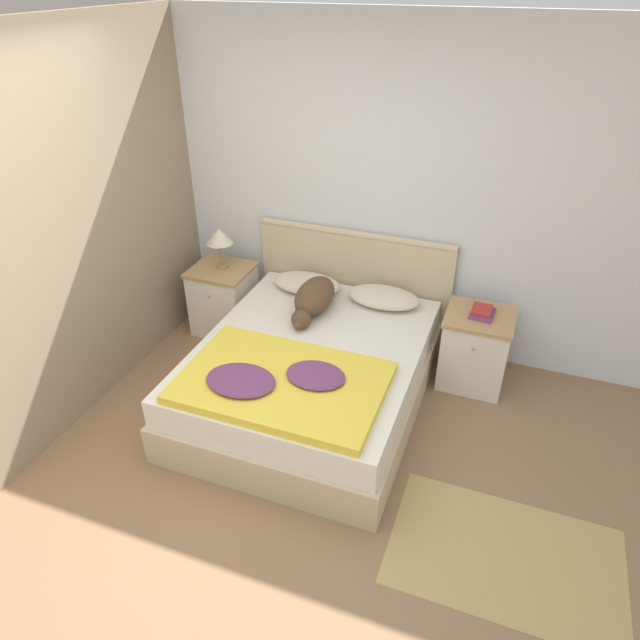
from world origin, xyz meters
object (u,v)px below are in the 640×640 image
(pillow_right, at_px, (383,297))
(table_lamp, at_px, (219,237))
(pillow_left, at_px, (307,283))
(dog, at_px, (314,298))
(book_stack, at_px, (482,312))
(nightstand_left, at_px, (224,299))
(bed, at_px, (311,375))
(nightstand_right, at_px, (475,349))

(pillow_right, relative_size, table_lamp, 1.64)
(pillow_right, bearing_deg, pillow_left, 180.00)
(dog, relative_size, book_stack, 3.17)
(table_lamp, bearing_deg, nightstand_left, -90.00)
(bed, height_order, table_lamp, table_lamp)
(nightstand_right, height_order, dog, dog)
(pillow_right, bearing_deg, dog, -148.61)
(nightstand_right, distance_m, pillow_right, 0.80)
(bed, relative_size, nightstand_right, 3.22)
(nightstand_left, height_order, book_stack, book_stack)
(pillow_left, height_order, dog, dog)
(bed, distance_m, pillow_right, 0.87)
(dog, bearing_deg, pillow_right, 31.39)
(dog, bearing_deg, nightstand_left, 166.78)
(nightstand_left, relative_size, nightstand_right, 1.00)
(nightstand_right, distance_m, table_lamp, 2.23)
(nightstand_right, height_order, pillow_left, pillow_left)
(pillow_right, height_order, book_stack, book_stack)
(pillow_left, bearing_deg, pillow_right, 0.00)
(nightstand_left, height_order, dog, dog)
(pillow_left, bearing_deg, nightstand_left, -174.64)
(bed, height_order, dog, dog)
(pillow_left, bearing_deg, dog, -58.63)
(bed, bearing_deg, table_lamp, 146.99)
(pillow_left, distance_m, book_stack, 1.41)
(pillow_left, distance_m, dog, 0.34)
(nightstand_right, height_order, pillow_right, pillow_right)
(nightstand_right, bearing_deg, pillow_left, 177.12)
(pillow_right, xyz_separation_m, book_stack, (0.76, -0.06, 0.06))
(table_lamp, bearing_deg, book_stack, -0.35)
(pillow_left, bearing_deg, table_lamp, -176.73)
(nightstand_right, xyz_separation_m, pillow_left, (-1.40, 0.07, 0.26))
(pillow_left, xyz_separation_m, pillow_right, (0.65, 0.00, 0.00))
(dog, height_order, book_stack, dog)
(dog, xyz_separation_m, table_lamp, (-0.93, 0.25, 0.26))
(book_stack, bearing_deg, dog, -169.30)
(nightstand_right, bearing_deg, dog, -169.91)
(bed, height_order, nightstand_right, nightstand_right)
(bed, distance_m, table_lamp, 1.43)
(nightstand_right, bearing_deg, bed, -148.04)
(book_stack, bearing_deg, nightstand_left, -179.61)
(pillow_right, bearing_deg, bed, -113.61)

